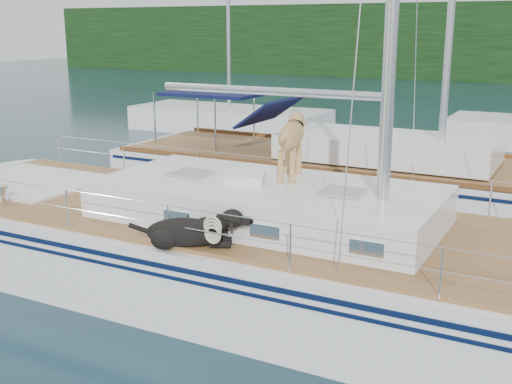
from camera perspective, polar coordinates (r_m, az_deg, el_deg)
The scene contains 4 objects.
ground at distance 10.67m, azimuth -2.91°, elevation -8.27°, with size 120.00×120.00×0.00m, color black.
main_sailboat at distance 10.38m, azimuth -2.49°, elevation -4.91°, with size 12.00×4.02×14.01m.
neighbor_sailboat at distance 15.50m, azimuth 7.61°, elevation 1.30°, with size 11.00×3.50×13.30m.
bg_boat_west at distance 26.22m, azimuth -2.38°, elevation 6.39°, with size 8.00×3.00×11.65m.
Camera 1 is at (5.06, -8.44, 4.12)m, focal length 45.00 mm.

